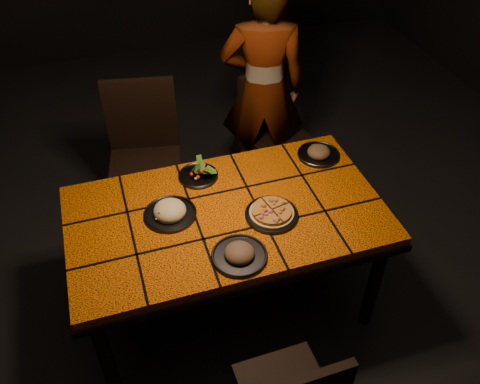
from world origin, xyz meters
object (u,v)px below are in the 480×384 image
object	(u,v)px
diner	(263,89)
plate_pasta	(170,212)
dining_table	(226,223)
plate_pizza	(272,213)
chair_far_left	(144,147)
chair_far_right	(270,123)

from	to	relation	value
diner	plate_pasta	distance (m)	1.27
dining_table	plate_pizza	size ratio (longest dim) A/B	5.98
chair_far_left	dining_table	bearing A→B (deg)	-61.40
chair_far_right	plate_pasta	distance (m)	1.33
chair_far_right	diner	size ratio (longest dim) A/B	0.56
chair_far_left	plate_pasta	size ratio (longest dim) A/B	3.77
plate_pizza	plate_pasta	distance (m)	0.51
diner	chair_far_left	bearing A→B (deg)	23.99
diner	plate_pasta	size ratio (longest dim) A/B	5.93
dining_table	diner	size ratio (longest dim) A/B	1.03
dining_table	plate_pizza	bearing A→B (deg)	-25.32
chair_far_right	plate_pizza	distance (m)	1.21
chair_far_left	plate_pasta	distance (m)	0.87
chair_far_left	plate_pizza	distance (m)	1.14
plate_pizza	diner	bearing A→B (deg)	72.52
diner	plate_pasta	world-z (taller)	diner
chair_far_right	chair_far_left	bearing A→B (deg)	167.59
chair_far_left	diner	xyz separation A→B (m)	(0.85, 0.11, 0.22)
chair_far_left	diner	distance (m)	0.88
chair_far_right	diner	bearing A→B (deg)	153.78
dining_table	chair_far_left	size ratio (longest dim) A/B	1.61
chair_far_left	chair_far_right	xyz separation A→B (m)	(0.91, 0.10, -0.07)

